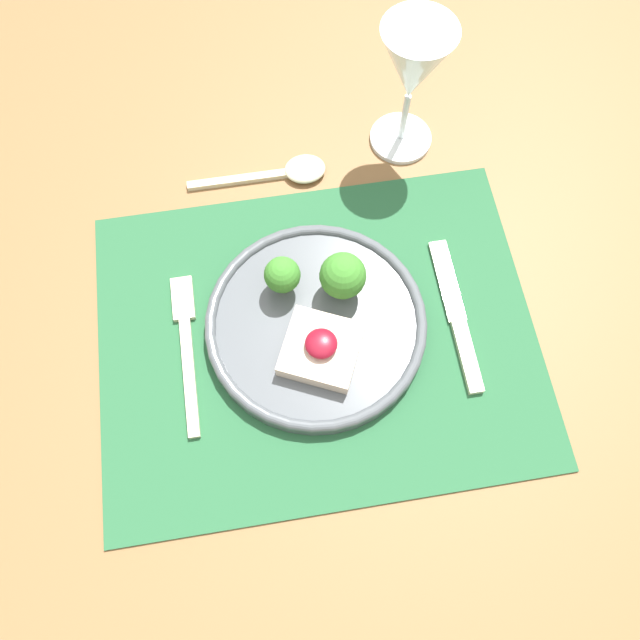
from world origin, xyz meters
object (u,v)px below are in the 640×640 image
Objects in this scene: dinner_plate at (320,320)px; knife at (459,324)px; spoon at (290,171)px; wine_glass_near at (413,70)px; fork at (187,342)px.

knife is (0.15, -0.02, -0.01)m from dinner_plate.
wine_glass_near reaches higher than spoon.
wine_glass_near reaches higher than knife.
dinner_plate is 0.29m from wine_glass_near.
fork is 1.00× the size of knife.
fork is at bearing -141.04° from wine_glass_near.
knife is at bearing -7.85° from fork.
knife reaches higher than fork.
fork is at bearing 178.71° from dinner_plate.
dinner_plate is 1.31× the size of knife.
fork is at bearing 174.31° from knife.
knife is at bearing -87.76° from wine_glass_near.
wine_glass_near is (0.29, 0.23, 0.11)m from fork.
knife is at bearing -51.59° from spoon.
knife is 0.28m from spoon.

